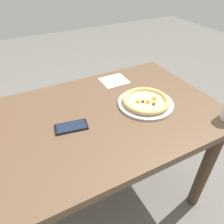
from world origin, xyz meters
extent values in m
plane|color=#66605B|center=(0.00, 0.00, 0.00)|extent=(8.00, 8.00, 0.00)
cube|color=brown|center=(0.00, 0.00, 0.73)|extent=(1.22, 0.79, 0.04)
cylinder|color=#443122|center=(0.53, -0.32, 0.35)|extent=(0.07, 0.07, 0.71)
cylinder|color=#443122|center=(-0.53, 0.32, 0.35)|extent=(0.07, 0.07, 0.71)
cylinder|color=#443122|center=(0.53, 0.32, 0.35)|extent=(0.07, 0.07, 0.71)
cylinder|color=#B7B7BC|center=(0.24, -0.03, 0.76)|extent=(0.30, 0.30, 0.01)
cylinder|color=#E5CC7F|center=(0.24, -0.03, 0.77)|extent=(0.20, 0.20, 0.01)
torus|color=tan|center=(0.24, -0.03, 0.77)|extent=(0.25, 0.25, 0.03)
sphere|color=brown|center=(0.22, -0.04, 0.78)|extent=(0.02, 0.02, 0.02)
sphere|color=gold|center=(0.20, -0.02, 0.78)|extent=(0.02, 0.02, 0.02)
sphere|color=maroon|center=(0.26, -0.08, 0.78)|extent=(0.02, 0.02, 0.02)
sphere|color=gold|center=(0.29, -0.04, 0.78)|extent=(0.02, 0.02, 0.02)
sphere|color=brown|center=(0.25, -0.05, 0.78)|extent=(0.02, 0.02, 0.02)
sphere|color=gold|center=(0.24, -0.05, 0.78)|extent=(0.02, 0.02, 0.02)
cube|color=white|center=(0.21, 0.27, 0.75)|extent=(0.16, 0.14, 0.00)
cube|color=black|center=(-0.17, -0.03, 0.75)|extent=(0.16, 0.10, 0.01)
cube|color=#192338|center=(-0.17, -0.03, 0.76)|extent=(0.14, 0.08, 0.00)
camera|label=1|loc=(-0.34, -0.77, 1.40)|focal=33.69mm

